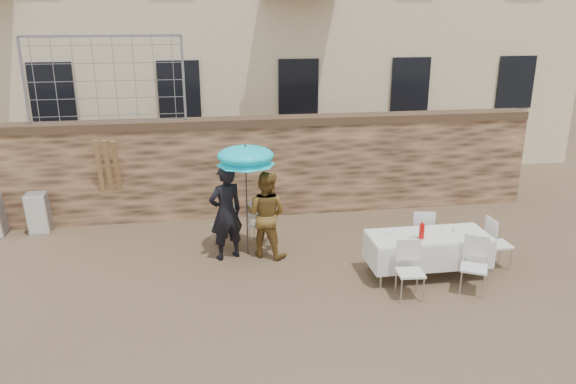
{
  "coord_description": "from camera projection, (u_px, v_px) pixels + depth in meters",
  "views": [
    {
      "loc": [
        -1.1,
        -7.24,
        4.53
      ],
      "look_at": [
        0.4,
        2.2,
        1.4
      ],
      "focal_mm": 35.0,
      "sensor_mm": 36.0,
      "label": 1
    }
  ],
  "objects": [
    {
      "name": "chair_stack_right",
      "position": [
        40.0,
        210.0,
        11.89
      ],
      "size": [
        0.46,
        0.47,
        0.92
      ],
      "primitive_type": null,
      "color": "white",
      "rests_on": "ground"
    },
    {
      "name": "table_chair_front_left",
      "position": [
        410.0,
        271.0,
        9.09
      ],
      "size": [
        0.52,
        0.52,
        0.96
      ],
      "primitive_type": null,
      "rotation": [
        0.0,
        0.0,
        -0.08
      ],
      "color": "white",
      "rests_on": "ground"
    },
    {
      "name": "couple_chair_right",
      "position": [
        260.0,
        222.0,
        11.19
      ],
      "size": [
        0.62,
        0.62,
        0.96
      ],
      "primitive_type": null,
      "rotation": [
        0.0,
        0.0,
        2.79
      ],
      "color": "white",
      "rests_on": "ground"
    },
    {
      "name": "woman_dress",
      "position": [
        266.0,
        214.0,
        10.57
      ],
      "size": [
        1.02,
        0.96,
        1.68
      ],
      "primitive_type": "imported",
      "rotation": [
        0.0,
        0.0,
        2.62
      ],
      "color": "#A97933",
      "rests_on": "ground"
    },
    {
      "name": "ground",
      "position": [
        285.0,
        328.0,
        8.36
      ],
      "size": [
        80.0,
        80.0,
        0.0
      ],
      "primitive_type": "plane",
      "color": "brown",
      "rests_on": "ground"
    },
    {
      "name": "umbrella",
      "position": [
        246.0,
        159.0,
        10.28
      ],
      "size": [
        1.1,
        1.1,
        2.02
      ],
      "color": "#3F3F44",
      "rests_on": "ground"
    },
    {
      "name": "couple_chair_left",
      "position": [
        225.0,
        224.0,
        11.09
      ],
      "size": [
        0.66,
        0.66,
        0.96
      ],
      "primitive_type": null,
      "rotation": [
        0.0,
        0.0,
        3.7
      ],
      "color": "white",
      "rests_on": "ground"
    },
    {
      "name": "soda_bottle",
      "position": [
        422.0,
        232.0,
        9.58
      ],
      "size": [
        0.09,
        0.09,
        0.26
      ],
      "primitive_type": "cylinder",
      "color": "red",
      "rests_on": "banquet_table"
    },
    {
      "name": "table_chair_back",
      "position": [
        421.0,
        232.0,
        10.66
      ],
      "size": [
        0.56,
        0.56,
        0.96
      ],
      "primitive_type": null,
      "rotation": [
        0.0,
        0.0,
        2.95
      ],
      "color": "white",
      "rests_on": "ground"
    },
    {
      "name": "chain_link_fence",
      "position": [
        105.0,
        81.0,
        11.64
      ],
      "size": [
        3.2,
        0.06,
        1.8
      ],
      "primitive_type": null,
      "color": "gray",
      "rests_on": "stone_wall"
    },
    {
      "name": "stone_wall",
      "position": [
        251.0,
        168.0,
        12.71
      ],
      "size": [
        13.0,
        0.5,
        2.2
      ],
      "primitive_type": "cube",
      "color": "#845F42",
      "rests_on": "ground"
    },
    {
      "name": "table_chair_side",
      "position": [
        499.0,
        243.0,
        10.18
      ],
      "size": [
        0.49,
        0.49,
        0.96
      ],
      "primitive_type": null,
      "rotation": [
        0.0,
        0.0,
        1.59
      ],
      "color": "white",
      "rests_on": "ground"
    },
    {
      "name": "man_suit",
      "position": [
        226.0,
        213.0,
        10.44
      ],
      "size": [
        0.79,
        0.67,
        1.83
      ],
      "primitive_type": "imported",
      "rotation": [
        0.0,
        0.0,
        3.55
      ],
      "color": "black",
      "rests_on": "ground"
    },
    {
      "name": "banquet_table",
      "position": [
        429.0,
        237.0,
        9.8
      ],
      "size": [
        2.1,
        0.85,
        0.78
      ],
      "color": "white",
      "rests_on": "ground"
    },
    {
      "name": "wood_planks",
      "position": [
        116.0,
        182.0,
        12.03
      ],
      "size": [
        0.7,
        0.2,
        2.0
      ],
      "primitive_type": null,
      "color": "#A37749",
      "rests_on": "ground"
    },
    {
      "name": "table_chair_front_right",
      "position": [
        474.0,
        267.0,
        9.25
      ],
      "size": [
        0.65,
        0.65,
        0.96
      ],
      "primitive_type": null,
      "rotation": [
        0.0,
        0.0,
        -0.5
      ],
      "color": "white",
      "rests_on": "ground"
    }
  ]
}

